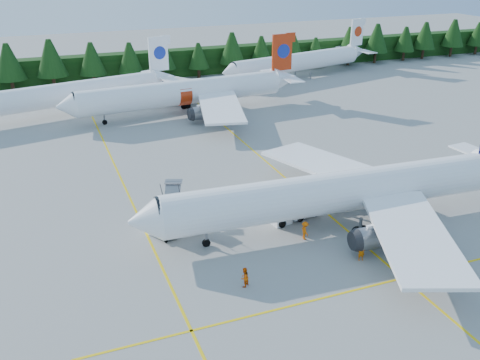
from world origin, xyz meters
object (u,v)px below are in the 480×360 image
object	(u,v)px
airliner_red	(179,93)
service_truck	(294,206)
airstairs	(171,222)
airliner_navy	(329,194)

from	to	relation	value
airliner_red	service_truck	xyz separation A→B (m)	(1.20, -43.22, -2.42)
airstairs	airliner_red	bearing A→B (deg)	94.61
airliner_navy	airstairs	xyz separation A→B (m)	(-15.70, 5.50, -2.97)
airliner_red	airstairs	xyz separation A→B (m)	(-12.08, -40.76, -2.98)
airliner_navy	service_truck	xyz separation A→B (m)	(-2.42, 3.04, -2.41)
airstairs	service_truck	distance (m)	13.52
airliner_navy	airstairs	bearing A→B (deg)	163.75
airliner_navy	airliner_red	size ratio (longest dim) A/B	1.00
airliner_navy	service_truck	bearing A→B (deg)	131.56
airliner_red	airstairs	world-z (taller)	airliner_red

